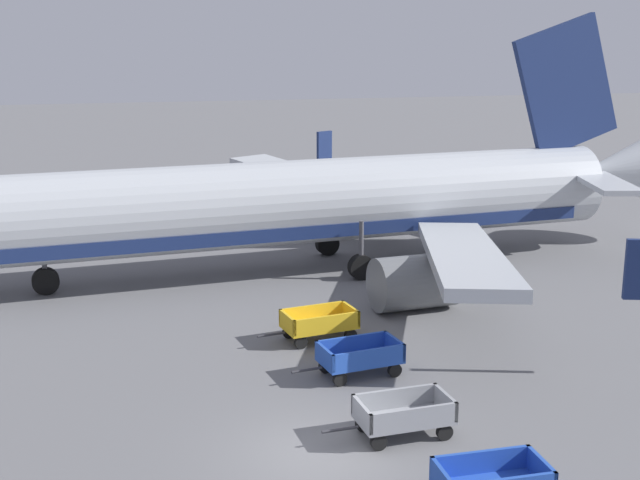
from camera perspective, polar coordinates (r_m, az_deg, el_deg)
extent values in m
plane|color=slate|center=(22.95, -0.23, -13.82)|extent=(220.00, 220.00, 0.00)
cylinder|color=#B2B7BC|center=(38.15, -1.96, 2.49)|extent=(30.22, 6.67, 3.70)
cube|color=navy|center=(38.37, -1.94, 1.00)|extent=(27.22, 6.19, 0.56)
cone|color=#B2B7BC|center=(46.00, 18.98, 4.33)|extent=(4.83, 3.95, 3.52)
cube|color=#B2B7BC|center=(32.33, 9.46, -0.99)|extent=(6.14, 13.21, 1.35)
cylinder|color=slate|center=(33.49, 6.25, -2.76)|extent=(3.39, 2.41, 2.10)
cube|color=#B2B7BC|center=(47.33, -0.13, 3.90)|extent=(8.35, 12.72, 1.35)
cube|color=navy|center=(54.11, 0.29, 6.17)|extent=(1.07, 0.69, 1.90)
cylinder|color=slate|center=(45.76, -0.96, 1.83)|extent=(3.39, 2.41, 2.10)
cube|color=navy|center=(43.57, 15.88, 9.70)|extent=(5.98, 0.95, 6.88)
cube|color=#B2B7BC|center=(41.59, 18.22, 3.59)|extent=(2.86, 5.46, 0.24)
cube|color=#B2B7BC|center=(46.77, 13.53, 4.97)|extent=(3.74, 5.48, 0.24)
cylinder|color=#4C4C51|center=(36.92, -17.72, -1.07)|extent=(0.20, 0.20, 2.04)
cylinder|color=black|center=(37.19, -17.60, -2.59)|extent=(1.14, 0.56, 1.10)
cylinder|color=#4C4C51|center=(37.28, 2.73, -0.28)|extent=(0.20, 0.20, 2.04)
cylinder|color=black|center=(37.54, 2.71, -1.79)|extent=(1.14, 0.56, 1.10)
cylinder|color=#4C4C51|center=(41.29, 0.48, 1.13)|extent=(0.20, 0.20, 2.04)
cylinder|color=black|center=(41.53, 0.48, -0.24)|extent=(1.14, 0.56, 1.10)
cube|color=#234CB2|center=(21.17, 10.52, -14.16)|extent=(2.50, 0.12, 0.55)
cube|color=#234CB2|center=(21.15, 14.32, -14.40)|extent=(0.11, 1.40, 0.55)
cube|color=gray|center=(23.71, 5.53, -11.64)|extent=(2.60, 1.59, 0.08)
cube|color=gray|center=(23.04, 6.20, -11.58)|extent=(2.50, 0.30, 0.55)
cube|color=gray|center=(24.12, 4.94, -10.34)|extent=(2.50, 0.30, 0.55)
cube|color=gray|center=(23.16, 2.77, -11.36)|extent=(0.21, 1.40, 0.55)
cube|color=gray|center=(24.04, 8.23, -10.52)|extent=(0.21, 1.40, 0.55)
cylinder|color=#2D2D33|center=(23.13, 1.33, -12.36)|extent=(1.00, 0.16, 0.08)
cylinder|color=black|center=(23.03, 3.88, -13.12)|extent=(0.45, 0.19, 0.44)
cylinder|color=black|center=(23.97, 2.88, -11.98)|extent=(0.45, 0.19, 0.44)
cylinder|color=black|center=(23.72, 8.20, -12.40)|extent=(0.45, 0.19, 0.44)
cylinder|color=black|center=(24.63, 7.04, -11.33)|extent=(0.45, 0.19, 0.44)
cube|color=#234CB2|center=(27.47, 2.65, -7.91)|extent=(2.69, 1.79, 0.08)
cube|color=#234CB2|center=(26.81, 3.25, -7.76)|extent=(2.48, 0.50, 0.55)
cube|color=#234CB2|center=(27.90, 2.08, -6.86)|extent=(2.48, 0.50, 0.55)
cube|color=#234CB2|center=(26.89, 0.32, -7.66)|extent=(0.33, 1.40, 0.55)
cube|color=#234CB2|center=(27.85, 4.91, -6.94)|extent=(0.33, 1.40, 0.55)
cylinder|color=#2D2D33|center=(26.82, -0.88, -8.55)|extent=(1.00, 0.24, 0.08)
cylinder|color=black|center=(26.73, 1.32, -9.13)|extent=(0.46, 0.23, 0.44)
cylinder|color=black|center=(27.68, 0.37, -8.30)|extent=(0.46, 0.23, 0.44)
cylinder|color=black|center=(27.49, 4.93, -8.52)|extent=(0.46, 0.23, 0.44)
cylinder|color=black|center=(28.41, 3.89, -7.74)|extent=(0.46, 0.23, 0.44)
cube|color=gold|center=(30.40, -0.04, -5.71)|extent=(2.71, 1.82, 0.08)
cube|color=gold|center=(29.73, 0.46, -5.52)|extent=(2.48, 0.54, 0.55)
cube|color=gold|center=(30.86, -0.52, -4.79)|extent=(2.48, 0.54, 0.55)
cube|color=gold|center=(29.87, -2.16, -5.44)|extent=(0.35, 1.40, 0.55)
cube|color=gold|center=(30.77, 2.02, -4.86)|extent=(0.35, 1.40, 0.55)
cylinder|color=#2D2D33|center=(29.79, -3.24, -6.23)|extent=(1.00, 0.26, 0.08)
cylinder|color=black|center=(29.66, -1.28, -6.76)|extent=(0.46, 0.24, 0.44)
cylinder|color=black|center=(30.64, -2.07, -6.08)|extent=(0.46, 0.24, 0.44)
cylinder|color=black|center=(30.37, 2.02, -6.26)|extent=(0.46, 0.24, 0.44)
cylinder|color=black|center=(31.33, 1.14, -5.62)|extent=(0.46, 0.24, 0.44)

